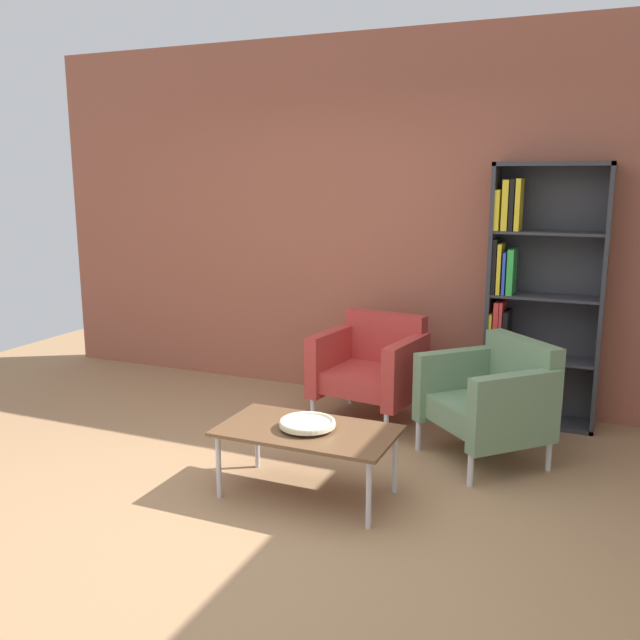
# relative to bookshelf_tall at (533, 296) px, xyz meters

# --- Properties ---
(ground_plane) EXTENTS (8.32, 8.32, 0.00)m
(ground_plane) POSITION_rel_bookshelf_tall_xyz_m (-1.14, -2.25, -0.95)
(ground_plane) COLOR #9E7751
(brick_back_panel) EXTENTS (6.40, 0.12, 2.90)m
(brick_back_panel) POSITION_rel_bookshelf_tall_xyz_m (-1.14, 0.21, 0.50)
(brick_back_panel) COLOR #9E5642
(brick_back_panel) RESTS_ON ground_plane
(bookshelf_tall) EXTENTS (0.80, 0.30, 1.90)m
(bookshelf_tall) POSITION_rel_bookshelf_tall_xyz_m (0.00, 0.00, 0.00)
(bookshelf_tall) COLOR #333338
(bookshelf_tall) RESTS_ON ground_plane
(coffee_table_low) EXTENTS (1.00, 0.56, 0.40)m
(coffee_table_low) POSITION_rel_bookshelf_tall_xyz_m (-1.00, -1.79, -0.58)
(coffee_table_low) COLOR brown
(coffee_table_low) RESTS_ON ground_plane
(decorative_bowl) EXTENTS (0.32, 0.32, 0.05)m
(decorative_bowl) POSITION_rel_bookshelf_tall_xyz_m (-1.00, -1.79, -0.52)
(decorative_bowl) COLOR beige
(decorative_bowl) RESTS_ON coffee_table_low
(armchair_corner_red) EXTENTS (0.95, 0.95, 0.78)m
(armchair_corner_red) POSITION_rel_bookshelf_tall_xyz_m (-0.13, -0.85, -0.54)
(armchair_corner_red) COLOR slate
(armchair_corner_red) RESTS_ON ground_plane
(armchair_by_bookshelf) EXTENTS (0.80, 0.75, 0.78)m
(armchair_by_bookshelf) POSITION_rel_bookshelf_tall_xyz_m (-1.08, -0.43, -0.54)
(armchair_by_bookshelf) COLOR #B73833
(armchair_by_bookshelf) RESTS_ON ground_plane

